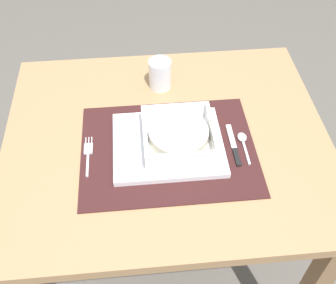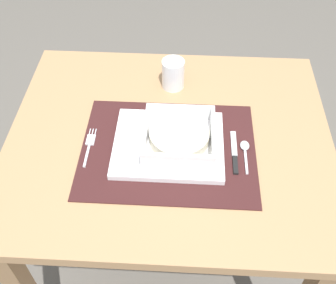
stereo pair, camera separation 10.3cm
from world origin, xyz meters
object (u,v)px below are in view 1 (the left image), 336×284
Objects in this scene: fork at (88,153)px; spoon at (243,140)px; porridge_bowl at (179,136)px; butter_knife at (234,147)px; dining_table at (167,165)px; drinking_glass at (162,75)px.

spoon is at bearing -0.35° from fork.
porridge_bowl reaches higher than fork.
butter_knife is at bearing -143.60° from spoon.
porridge_bowl is 1.68× the size of spoon.
spoon is (0.40, 0.01, 0.00)m from fork.
fork is at bearing -167.76° from dining_table.
porridge_bowl reaches higher than spoon.
butter_knife is (-0.03, -0.02, -0.00)m from spoon.
dining_table is 0.26m from drinking_glass.
dining_table is 9.66× the size of drinking_glass.
dining_table is 0.24m from spoon.
drinking_glass is at bearing 127.55° from spoon.
fork is (-0.23, -0.01, -0.04)m from porridge_bowl.
porridge_bowl is at bearing 179.58° from spoon.
drinking_glass is (0.21, 0.25, 0.03)m from fork.
spoon is (0.20, -0.04, 0.13)m from dining_table.
butter_knife is 0.31m from drinking_glass.
porridge_bowl is at bearing -55.45° from dining_table.
spoon is 0.75× the size of butter_knife.
dining_table is at bearing -91.32° from drinking_glass.
porridge_bowl is (0.03, -0.04, 0.16)m from dining_table.
dining_table is 4.83× the size of porridge_bowl.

